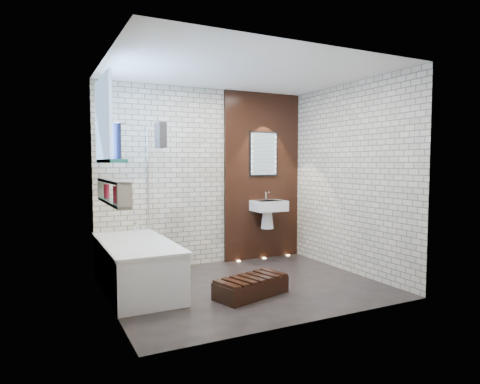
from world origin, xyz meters
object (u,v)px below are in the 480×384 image
washbasin (268,210)px  led_mirror (264,154)px  walnut_step (251,288)px  bathtub (137,266)px  bath_screen (155,181)px

washbasin → led_mirror: 0.88m
washbasin → led_mirror: led_mirror is taller
led_mirror → walnut_step: 2.47m
bathtub → washbasin: size_ratio=3.00×
bath_screen → washbasin: (1.82, 0.18, -0.49)m
bath_screen → walnut_step: size_ratio=1.63×
led_mirror → walnut_step: size_ratio=0.81×
led_mirror → bath_screen: bearing=-169.3°
bath_screen → washbasin: 1.89m
bath_screen → walnut_step: bath_screen is taller
bathtub → bath_screen: bearing=51.1°
led_mirror → washbasin: bearing=-90.0°
led_mirror → walnut_step: bearing=-123.7°
bathtub → washbasin: (2.17, 0.62, 0.50)m
bath_screen → led_mirror: led_mirror is taller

